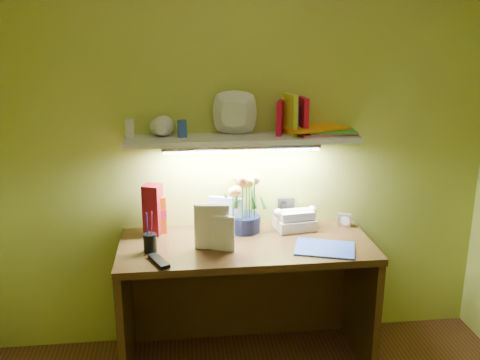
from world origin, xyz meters
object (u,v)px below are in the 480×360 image
desk (246,303)px  desk_clock (344,220)px  flower_bouquet (244,204)px  whisky_bottle (158,210)px  telephone (295,218)px

desk → desk_clock: bearing=17.0°
desk → flower_bouquet: flower_bouquet is taller
desk → desk_clock: (0.62, 0.19, 0.41)m
flower_bouquet → whisky_bottle: size_ratio=1.20×
flower_bouquet → telephone: flower_bouquet is taller
telephone → desk_clock: 0.31m
desk → desk_clock: desk_clock is taller
telephone → whisky_bottle: bearing=169.5°
flower_bouquet → whisky_bottle: 0.50m
telephone → whisky_bottle: (-0.80, 0.04, 0.07)m
flower_bouquet → desk_clock: 0.62m
desk_clock → flower_bouquet: bearing=-156.3°
whisky_bottle → desk: bearing=-24.1°
desk_clock → whisky_bottle: whisky_bottle is taller
flower_bouquet → desk: bearing=-93.7°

